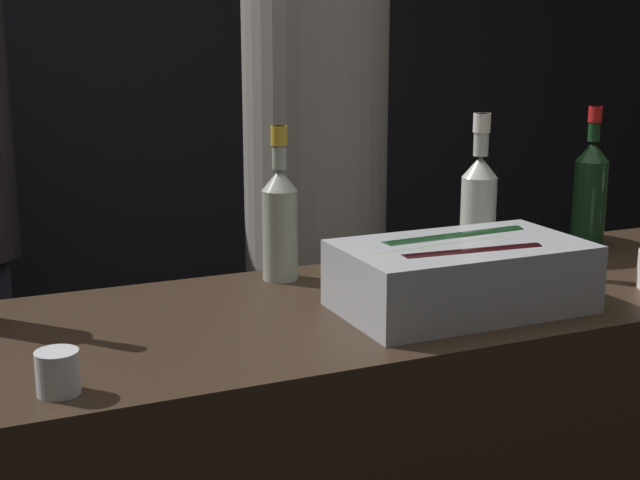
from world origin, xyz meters
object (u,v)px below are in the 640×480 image
Objects in this scene: candle_votive at (58,372)px; white_wine_bottle at (478,205)px; ice_bin_with_bottles at (460,273)px; person_blond_tee at (316,208)px; rose_wine_bottle at (280,218)px; red_wine_bottle_burgundy at (590,190)px.

white_wine_bottle is at bearing 20.08° from candle_votive.
person_blond_tee reaches higher than ice_bin_with_bottles.
rose_wine_bottle is 0.42m from white_wine_bottle.
red_wine_bottle_burgundy reaches higher than ice_bin_with_bottles.
rose_wine_bottle is (0.49, 0.42, 0.10)m from candle_votive.
rose_wine_bottle reaches higher than ice_bin_with_bottles.
rose_wine_bottle is 0.17× the size of person_blond_tee.
white_wine_bottle is 0.18× the size of person_blond_tee.
rose_wine_bottle is at bearing 89.03° from person_blond_tee.
person_blond_tee reaches higher than rose_wine_bottle.
red_wine_bottle_burgundy is at bearing 28.47° from ice_bin_with_bottles.
candle_votive is at bearing 78.92° from person_blond_tee.
white_wine_bottle reaches higher than candle_votive.
candle_votive is 0.03× the size of person_blond_tee.
red_wine_bottle_burgundy is (1.25, 0.40, 0.10)m from candle_votive.
white_wine_bottle is (0.90, 0.33, 0.10)m from candle_votive.
red_wine_bottle_burgundy is at bearing 167.56° from person_blond_tee.
white_wine_bottle is (-0.35, -0.07, 0.00)m from red_wine_bottle_burgundy.
person_blond_tee reaches higher than red_wine_bottle_burgundy.
candle_votive is 0.19× the size of red_wine_bottle_burgundy.
ice_bin_with_bottles is at bearing 8.42° from candle_votive.
white_wine_bottle is (0.19, 0.22, 0.07)m from ice_bin_with_bottles.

